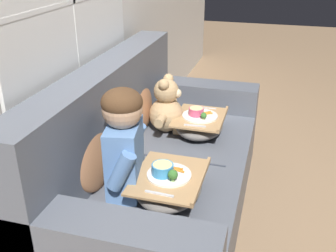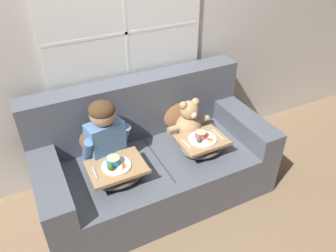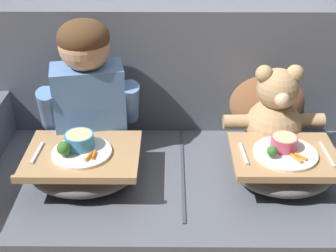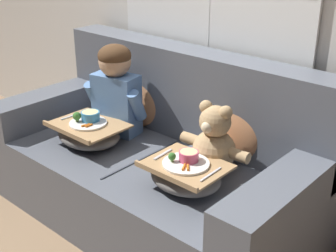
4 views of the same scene
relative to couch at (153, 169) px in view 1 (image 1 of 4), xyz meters
name	(u,v)px [view 1 (image 1 of 4)]	position (x,y,z in m)	size (l,w,h in m)	color
ground_plane	(165,216)	(0.00, -0.08, -0.35)	(14.00, 14.00, 0.00)	#8E7051
wall_back_with_window	(67,11)	(0.00, 0.50, 0.95)	(8.00, 0.08, 2.60)	beige
couch	(153,169)	(0.00, 0.00, 0.00)	(1.99, 0.98, 1.00)	#565B66
throw_pillow_behind_child	(91,154)	(-0.39, 0.22, 0.29)	(0.41, 0.20, 0.42)	#B2754C
throw_pillow_behind_teddy	(140,102)	(0.39, 0.22, 0.29)	(0.38, 0.18, 0.39)	#B2754C
child_figure	(124,137)	(-0.39, 0.03, 0.41)	(0.43, 0.24, 0.58)	#5B84BC
teddy_bear	(167,108)	(0.39, 0.02, 0.26)	(0.43, 0.30, 0.40)	tan
lap_tray_child	(169,185)	(-0.39, -0.21, 0.17)	(0.44, 0.35, 0.21)	slate
lap_tray_teddy	(200,124)	(0.39, -0.21, 0.17)	(0.40, 0.33, 0.20)	slate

